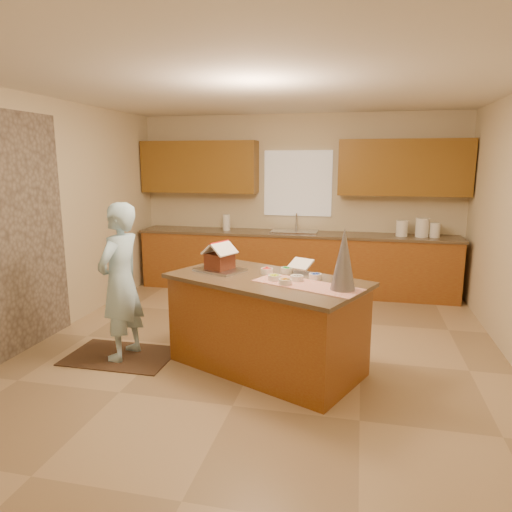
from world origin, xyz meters
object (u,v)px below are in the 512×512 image
boy (121,282)px  gingerbread_house (220,259)px  tinsel_tree (344,259)px  island_base (266,325)px

boy → gingerbread_house: 1.02m
boy → gingerbread_house: bearing=112.5°
tinsel_tree → gingerbread_house: size_ratio=1.50×
tinsel_tree → boy: bearing=175.3°
gingerbread_house → boy: bearing=-164.7°
island_base → tinsel_tree: 1.07m
tinsel_tree → gingerbread_house: 1.32m
tinsel_tree → gingerbread_house: (-1.24, 0.45, -0.14)m
island_base → gingerbread_house: 0.81m
gingerbread_house → tinsel_tree: bearing=-19.8°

